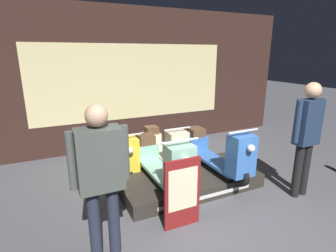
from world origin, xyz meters
name	(u,v)px	position (x,y,z in m)	size (l,w,h in m)	color
ground_plane	(240,247)	(0.00, 0.00, 0.00)	(30.00, 30.00, 0.00)	#4C4C51
shop_wall_back	(133,80)	(0.00, 3.94, 1.60)	(8.26, 0.09, 3.20)	#331E19
display_platform	(188,180)	(0.16, 1.54, 0.11)	(2.31, 1.14, 0.23)	#2D2823
scooter_display_left	(161,161)	(-0.36, 1.51, 0.57)	(0.53, 1.75, 0.89)	black
scooter_display_right	(216,151)	(0.68, 1.51, 0.57)	(0.53, 1.75, 0.89)	black
scooter_backrow_0	(118,152)	(-0.73, 2.73, 0.34)	(0.53, 1.75, 0.89)	black
scooter_backrow_1	(163,145)	(0.23, 2.73, 0.34)	(0.53, 1.75, 0.89)	black
person_left_browsing	(100,170)	(-1.44, 0.56, 1.03)	(0.62, 0.26, 1.73)	#232838
person_right_browsing	(307,132)	(1.63, 0.56, 1.05)	(0.53, 0.23, 1.80)	black
price_sign_board	(182,193)	(-0.44, 0.65, 0.48)	(0.50, 0.04, 0.94)	maroon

